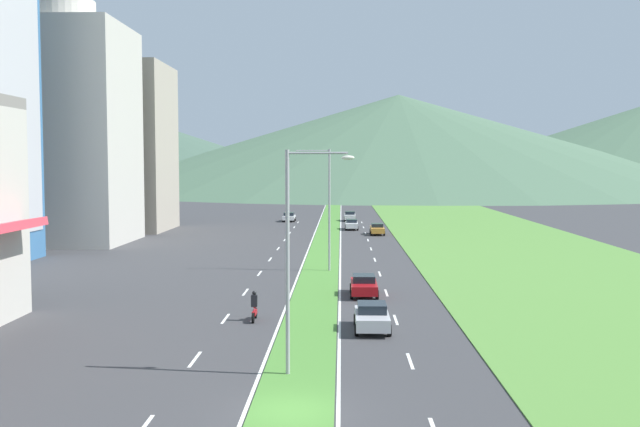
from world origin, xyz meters
TOP-DOWN VIEW (x-y plane):
  - ground_plane at (0.00, 0.00)m, footprint 600.00×600.00m
  - grass_median at (0.00, 60.00)m, footprint 3.20×240.00m
  - grass_verge_right at (20.60, 60.00)m, footprint 24.00×240.00m
  - lane_dash_left_3 at (-5.10, 7.25)m, footprint 0.16×2.80m
  - lane_dash_left_4 at (-5.10, 16.33)m, footprint 0.16×2.80m
  - lane_dash_left_5 at (-5.10, 25.41)m, footprint 0.16×2.80m
  - lane_dash_left_6 at (-5.10, 34.50)m, footprint 0.16×2.80m
  - lane_dash_left_7 at (-5.10, 43.58)m, footprint 0.16×2.80m
  - lane_dash_left_8 at (-5.10, 52.66)m, footprint 0.16×2.80m
  - lane_dash_left_9 at (-5.10, 61.74)m, footprint 0.16×2.80m
  - lane_dash_left_10 at (-5.10, 70.83)m, footprint 0.16×2.80m
  - lane_dash_left_11 at (-5.10, 79.91)m, footprint 0.16×2.80m
  - lane_dash_left_12 at (-5.10, 88.99)m, footprint 0.16×2.80m
  - lane_dash_right_3 at (5.10, 7.25)m, footprint 0.16×2.80m
  - lane_dash_right_4 at (5.10, 16.33)m, footprint 0.16×2.80m
  - lane_dash_right_5 at (5.10, 25.41)m, footprint 0.16×2.80m
  - lane_dash_right_6 at (5.10, 34.50)m, footprint 0.16×2.80m
  - lane_dash_right_7 at (5.10, 43.58)m, footprint 0.16×2.80m
  - lane_dash_right_8 at (5.10, 52.66)m, footprint 0.16×2.80m
  - lane_dash_right_9 at (5.10, 61.74)m, footprint 0.16×2.80m
  - lane_dash_right_10 at (5.10, 70.83)m, footprint 0.16×2.80m
  - lane_dash_right_11 at (5.10, 79.91)m, footprint 0.16×2.80m
  - lane_dash_right_12 at (5.10, 88.99)m, footprint 0.16×2.80m
  - edge_line_median_left at (-1.75, 60.00)m, footprint 0.16×240.00m
  - edge_line_median_right at (1.75, 60.00)m, footprint 0.16×240.00m
  - domed_building at (-30.39, 58.12)m, footprint 14.19×14.19m
  - midrise_colored at (-29.28, 74.84)m, footprint 13.55×13.55m
  - hill_far_left at (-89.99, 270.85)m, footprint 190.30×190.30m
  - hill_far_center at (23.55, 252.76)m, footprint 235.78×235.78m
  - street_lamp_near at (-0.18, 4.82)m, footprint 2.99×0.32m
  - street_lamp_mid at (0.48, 36.04)m, footprint 3.26×0.35m
  - car_0 at (6.57, 68.99)m, footprint 1.89×4.74m
  - car_1 at (3.30, 76.28)m, footprint 1.87×4.52m
  - car_2 at (-6.66, 90.73)m, footprint 2.00×4.57m
  - car_3 at (3.56, 13.57)m, footprint 1.99×4.28m
  - car_5 at (3.24, 91.85)m, footprint 1.94×4.22m
  - car_6 at (3.44, 24.32)m, footprint 1.94×4.44m
  - motorcycle_rider at (-3.29, 15.85)m, footprint 0.36×2.00m

SIDE VIEW (x-z plane):
  - ground_plane at x=0.00m, z-range 0.00..0.00m
  - lane_dash_left_3 at x=-5.10m, z-range 0.00..0.01m
  - lane_dash_left_4 at x=-5.10m, z-range 0.00..0.01m
  - lane_dash_left_5 at x=-5.10m, z-range 0.00..0.01m
  - lane_dash_left_6 at x=-5.10m, z-range 0.00..0.01m
  - lane_dash_left_7 at x=-5.10m, z-range 0.00..0.01m
  - lane_dash_left_8 at x=-5.10m, z-range 0.00..0.01m
  - lane_dash_left_9 at x=-5.10m, z-range 0.00..0.01m
  - lane_dash_left_10 at x=-5.10m, z-range 0.00..0.01m
  - lane_dash_left_11 at x=-5.10m, z-range 0.00..0.01m
  - lane_dash_left_12 at x=-5.10m, z-range 0.00..0.01m
  - lane_dash_right_3 at x=5.10m, z-range 0.00..0.01m
  - lane_dash_right_4 at x=5.10m, z-range 0.00..0.01m
  - lane_dash_right_5 at x=5.10m, z-range 0.00..0.01m
  - lane_dash_right_6 at x=5.10m, z-range 0.00..0.01m
  - lane_dash_right_7 at x=5.10m, z-range 0.00..0.01m
  - lane_dash_right_8 at x=5.10m, z-range 0.00..0.01m
  - lane_dash_right_9 at x=5.10m, z-range 0.00..0.01m
  - lane_dash_right_10 at x=5.10m, z-range 0.00..0.01m
  - lane_dash_right_11 at x=5.10m, z-range 0.00..0.01m
  - lane_dash_right_12 at x=5.10m, z-range 0.00..0.01m
  - edge_line_median_left at x=-1.75m, z-range 0.00..0.01m
  - edge_line_median_right at x=1.75m, z-range 0.00..0.01m
  - grass_median at x=0.00m, z-range 0.00..0.06m
  - grass_verge_right at x=20.60m, z-range 0.00..0.06m
  - car_6 at x=3.44m, z-range 0.02..1.47m
  - motorcycle_rider at x=-3.29m, z-range -0.15..1.65m
  - car_2 at x=-6.66m, z-range 0.01..1.48m
  - car_0 at x=6.57m, z-range 0.02..1.48m
  - car_1 at x=3.30m, z-range 0.02..1.49m
  - car_3 at x=3.56m, z-range 0.01..1.52m
  - car_5 at x=3.24m, z-range 0.01..1.59m
  - street_lamp_near at x=-0.18m, z-range 0.71..10.60m
  - street_lamp_mid at x=0.48m, z-range 0.75..11.33m
  - midrise_colored at x=-29.28m, z-range 0.00..23.14m
  - domed_building at x=-30.39m, z-range -2.74..30.84m
  - hill_far_left at x=-89.99m, z-range 0.00..30.69m
  - hill_far_center at x=23.55m, z-range 0.00..35.76m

